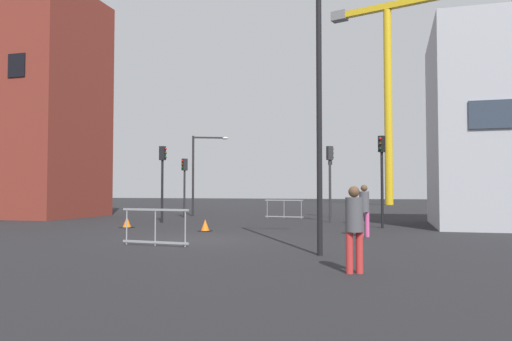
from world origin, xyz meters
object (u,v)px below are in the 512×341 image
(construction_crane, at_px, (392,67))
(streetlamp_short, at_px, (199,166))
(streetlamp_tall, at_px, (328,42))
(traffic_light_near, at_px, (162,171))
(traffic_light_corner, at_px, (382,166))
(traffic_light_crosswalk, at_px, (330,171))
(pedestrian_waiting, at_px, (354,223))
(traffic_light_island, at_px, (330,174))
(traffic_cone_on_verge, at_px, (127,223))
(traffic_light_far, at_px, (184,178))
(pedestrian_walking, at_px, (364,206))
(traffic_cone_by_barrier, at_px, (205,226))

(construction_crane, height_order, streetlamp_short, construction_crane)
(streetlamp_short, bearing_deg, streetlamp_tall, -58.51)
(streetlamp_tall, relative_size, streetlamp_short, 1.83)
(streetlamp_short, bearing_deg, traffic_light_near, -84.94)
(construction_crane, relative_size, traffic_light_corner, 5.82)
(traffic_light_crosswalk, height_order, traffic_light_corner, traffic_light_corner)
(streetlamp_short, distance_m, pedestrian_waiting, 22.12)
(traffic_light_island, bearing_deg, traffic_light_corner, -67.68)
(traffic_light_island, relative_size, traffic_cone_on_verge, 7.78)
(traffic_light_island, relative_size, traffic_light_corner, 0.97)
(traffic_light_far, bearing_deg, pedestrian_walking, -40.83)
(streetlamp_tall, relative_size, traffic_cone_on_verge, 18.62)
(streetlamp_short, bearing_deg, construction_crane, 67.16)
(traffic_light_far, bearing_deg, streetlamp_tall, -54.87)
(traffic_light_near, relative_size, pedestrian_walking, 2.12)
(traffic_light_corner, bearing_deg, construction_crane, 89.06)
(pedestrian_walking, distance_m, traffic_cone_by_barrier, 6.30)
(traffic_light_crosswalk, distance_m, pedestrian_waiting, 15.61)
(traffic_light_island, bearing_deg, traffic_light_far, -163.23)
(construction_crane, relative_size, traffic_light_crosswalk, 5.97)
(construction_crane, height_order, traffic_light_crosswalk, construction_crane)
(construction_crane, height_order, traffic_light_corner, construction_crane)
(traffic_light_corner, height_order, traffic_cone_by_barrier, traffic_light_corner)
(construction_crane, bearing_deg, pedestrian_walking, -91.60)
(pedestrian_walking, bearing_deg, traffic_cone_by_barrier, 173.25)
(traffic_light_crosswalk, relative_size, traffic_light_corner, 0.98)
(streetlamp_tall, relative_size, traffic_cone_by_barrier, 19.76)
(streetlamp_tall, relative_size, traffic_light_near, 2.41)
(traffic_light_crosswalk, height_order, traffic_cone_by_barrier, traffic_light_crosswalk)
(pedestrian_walking, bearing_deg, traffic_cone_on_verge, 171.45)
(streetlamp_tall, relative_size, traffic_light_crosswalk, 2.39)
(streetlamp_short, bearing_deg, traffic_light_far, -95.79)
(traffic_light_near, bearing_deg, traffic_cone_by_barrier, -47.16)
(traffic_light_corner, xyz_separation_m, traffic_light_far, (-11.47, 5.14, -0.29))
(traffic_light_near, relative_size, pedestrian_waiting, 2.26)
(construction_crane, height_order, pedestrian_waiting, construction_crane)
(pedestrian_waiting, relative_size, traffic_cone_by_barrier, 3.63)
(streetlamp_tall, xyz_separation_m, traffic_light_crosswalk, (-1.52, 12.87, -2.75))
(traffic_light_far, height_order, traffic_cone_by_barrier, traffic_light_far)
(traffic_light_corner, relative_size, traffic_cone_by_barrier, 8.49)
(streetlamp_tall, xyz_separation_m, traffic_light_island, (-2.03, 17.24, -2.76))
(construction_crane, distance_m, pedestrian_walking, 42.05)
(traffic_light_far, bearing_deg, construction_crane, 68.14)
(traffic_light_crosswalk, distance_m, traffic_light_near, 8.49)
(traffic_light_island, xyz_separation_m, traffic_cone_on_verge, (-7.51, -10.44, -2.37))
(traffic_light_crosswalk, bearing_deg, traffic_cone_by_barrier, -120.85)
(pedestrian_walking, bearing_deg, traffic_light_crosswalk, 105.46)
(traffic_light_crosswalk, xyz_separation_m, traffic_light_near, (-8.09, -2.56, -0.02))
(traffic_light_corner, xyz_separation_m, pedestrian_walking, (-0.53, -4.31, -1.61))
(pedestrian_walking, height_order, traffic_cone_on_verge, pedestrian_walking)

